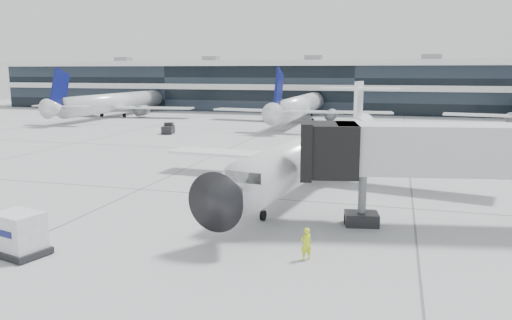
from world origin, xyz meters
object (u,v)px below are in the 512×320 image
(regional_jet, at_px, (320,149))
(jet_bridge, at_px, (490,151))
(cargo_uld, at_px, (19,234))
(ramp_worker, at_px, (306,244))

(regional_jet, bearing_deg, jet_bridge, -33.00)
(regional_jet, height_order, jet_bridge, regional_jet)
(cargo_uld, bearing_deg, ramp_worker, 27.96)
(jet_bridge, relative_size, ramp_worker, 12.06)
(regional_jet, xyz_separation_m, jet_bridge, (11.04, -9.62, 1.83))
(regional_jet, xyz_separation_m, ramp_worker, (1.99, -17.24, -1.89))
(jet_bridge, xyz_separation_m, ramp_worker, (-9.06, -7.62, -3.73))
(jet_bridge, height_order, ramp_worker, jet_bridge)
(regional_jet, height_order, cargo_uld, regional_jet)
(jet_bridge, bearing_deg, ramp_worker, -150.62)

